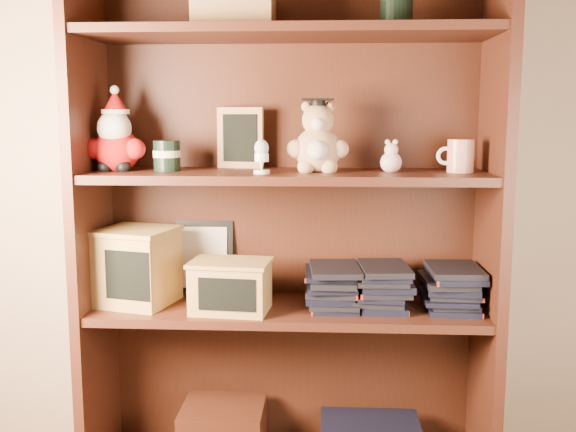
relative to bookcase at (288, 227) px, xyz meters
name	(u,v)px	position (x,y,z in m)	size (l,w,h in m)	color
bookcase	(288,227)	(0.00, 0.00, 0.00)	(1.20, 0.35, 1.60)	#401D12
shelf_lower	(288,310)	(0.00, -0.05, -0.24)	(1.14, 0.33, 0.02)	#401D12
shelf_upper	(288,176)	(0.00, -0.05, 0.16)	(1.14, 0.33, 0.02)	#401D12
santa_plush	(116,139)	(-0.50, -0.06, 0.26)	(0.18, 0.13, 0.25)	#A50F0F
teachers_tin	(167,155)	(-0.35, -0.05, 0.22)	(0.08, 0.08, 0.09)	black
chalkboard_plaque	(240,139)	(-0.15, 0.06, 0.26)	(0.14, 0.09, 0.18)	#9E7547
egg_cup	(262,155)	(-0.07, -0.13, 0.22)	(0.05, 0.05, 0.10)	white
grad_teddy_bear	(318,143)	(0.09, -0.06, 0.25)	(0.18, 0.15, 0.21)	tan
pink_figurine	(391,159)	(0.30, -0.05, 0.21)	(0.06, 0.06, 0.10)	beige
teacher_mug	(460,156)	(0.49, -0.05, 0.22)	(0.11, 0.07, 0.09)	silver
certificate_frame	(204,257)	(-0.27, 0.09, -0.11)	(0.18, 0.05, 0.23)	black
treats_box	(137,266)	(-0.45, -0.05, -0.11)	(0.25, 0.25, 0.23)	tan
pencils_box	(231,286)	(-0.16, -0.12, -0.15)	(0.24, 0.18, 0.15)	tan
book_stack_left	(331,285)	(0.13, -0.05, -0.16)	(0.14, 0.20, 0.13)	black
book_stack_mid	(382,286)	(0.28, -0.05, -0.16)	(0.14, 0.20, 0.13)	black
book_stack_right	(451,287)	(0.48, -0.05, -0.16)	(0.14, 0.20, 0.13)	black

